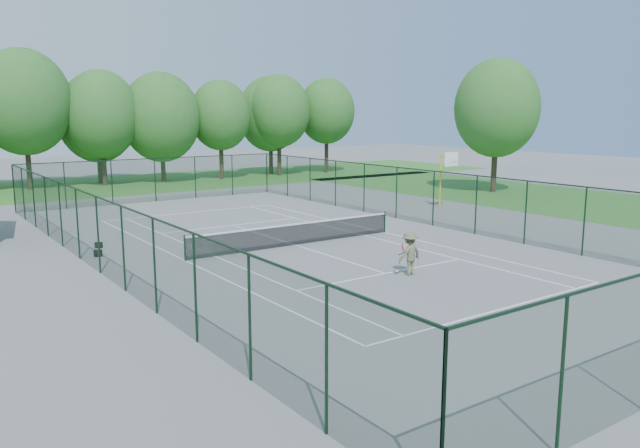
% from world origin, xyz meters
% --- Properties ---
extents(ground, '(140.00, 140.00, 0.00)m').
position_xyz_m(ground, '(0.00, 0.00, 0.00)').
color(ground, gray).
rests_on(ground, ground).
extents(grass_far, '(80.00, 16.00, 0.01)m').
position_xyz_m(grass_far, '(0.00, 30.00, 0.01)').
color(grass_far, '#3D7F2E').
rests_on(grass_far, ground).
extents(grass_side, '(14.00, 40.00, 0.01)m').
position_xyz_m(grass_side, '(24.00, 4.00, 0.01)').
color(grass_side, '#3D7F2E').
rests_on(grass_side, ground).
extents(court_lines, '(11.05, 23.85, 0.01)m').
position_xyz_m(court_lines, '(0.00, 0.00, 0.00)').
color(court_lines, white).
rests_on(court_lines, ground).
extents(tennis_net, '(11.08, 0.08, 1.10)m').
position_xyz_m(tennis_net, '(0.00, 0.00, 0.58)').
color(tennis_net, black).
rests_on(tennis_net, ground).
extents(fence_enclosure, '(18.05, 36.05, 3.02)m').
position_xyz_m(fence_enclosure, '(0.00, 0.00, 1.56)').
color(fence_enclosure, '#14321C').
rests_on(fence_enclosure, ground).
extents(tree_line_far, '(39.40, 6.40, 9.70)m').
position_xyz_m(tree_line_far, '(0.00, 30.00, 5.99)').
color(tree_line_far, '#3D2B21').
rests_on(tree_line_far, ground).
extents(basketball_goal, '(1.20, 1.43, 3.65)m').
position_xyz_m(basketball_goal, '(14.32, 4.15, 2.57)').
color(basketball_goal, yellow).
rests_on(basketball_goal, ground).
extents(tree_side, '(6.48, 6.48, 10.26)m').
position_xyz_m(tree_side, '(23.55, 7.86, 6.47)').
color(tree_side, '#3D2B21').
rests_on(tree_side, ground).
extents(sports_bag_a, '(0.39, 0.28, 0.28)m').
position_xyz_m(sports_bag_a, '(-8.25, 2.96, 0.14)').
color(sports_bag_a, black).
rests_on(sports_bag_a, ground).
extents(sports_bag_b, '(0.39, 0.32, 0.26)m').
position_xyz_m(sports_bag_b, '(-7.73, 4.70, 0.13)').
color(sports_bag_b, black).
rests_on(sports_bag_b, ground).
extents(tennis_player, '(2.04, 0.94, 1.67)m').
position_xyz_m(tennis_player, '(0.61, -7.07, 0.84)').
color(tennis_player, '#606645').
rests_on(tennis_player, ground).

